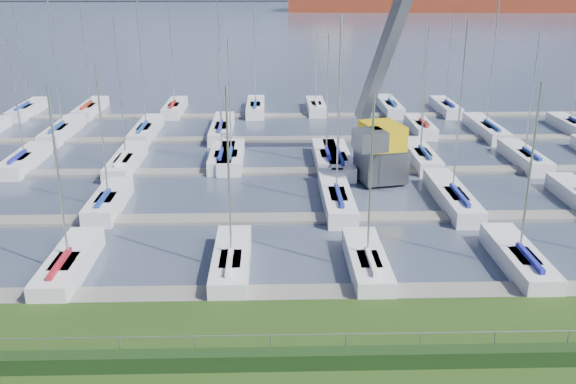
{
  "coord_description": "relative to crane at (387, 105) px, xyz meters",
  "views": [
    {
      "loc": [
        -0.91,
        -22.11,
        15.01
      ],
      "look_at": [
        0.0,
        12.0,
        3.0
      ],
      "focal_mm": 40.0,
      "sensor_mm": 36.0,
      "label": 1
    }
  ],
  "objects": [
    {
      "name": "sailboat_fleet",
      "position": [
        -10.97,
        4.68,
        0.1
      ],
      "size": [
        75.66,
        49.65,
        13.66
      ],
      "color": "#1D4695",
      "rests_on": "water"
    },
    {
      "name": "fence",
      "position": [
        -7.68,
        -24.69,
        -4.13
      ],
      "size": [
        80.0,
        0.04,
        0.04
      ],
      "primitive_type": "cylinder",
      "rotation": [
        0.0,
        1.57,
        0.0
      ],
      "color": "#9A9CA2",
      "rests_on": "grass"
    },
    {
      "name": "crane",
      "position": [
        0.0,
        0.0,
        0.0
      ],
      "size": [
        6.89,
        13.15,
        22.35
      ],
      "rotation": [
        0.0,
        0.0,
        0.23
      ],
      "color": "#515358",
      "rests_on": "water"
    },
    {
      "name": "docks",
      "position": [
        -7.68,
        1.31,
        -5.55
      ],
      "size": [
        90.0,
        41.6,
        0.25
      ],
      "color": "gray",
      "rests_on": "water"
    },
    {
      "name": "cargo_ship_mid",
      "position": [
        46.67,
        193.78,
        -1.84
      ],
      "size": [
        106.6,
        25.72,
        21.5
      ],
      "rotation": [
        0.0,
        0.0,
        -0.07
      ],
      "color": "maroon",
      "rests_on": "water"
    },
    {
      "name": "water",
      "position": [
        -7.68,
        235.31,
        -5.73
      ],
      "size": [
        800.0,
        540.0,
        0.2
      ],
      "primitive_type": "cube",
      "color": "#3F495C"
    },
    {
      "name": "hedge",
      "position": [
        -7.68,
        -25.09,
        -4.98
      ],
      "size": [
        80.0,
        0.7,
        0.7
      ],
      "primitive_type": "cube",
      "color": "black",
      "rests_on": "grass"
    }
  ]
}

